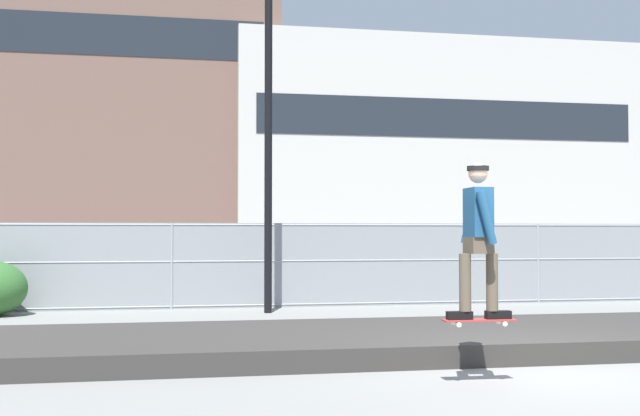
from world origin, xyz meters
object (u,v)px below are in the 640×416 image
(skater, at_px, (478,231))
(parked_car_mid, at_px, (383,262))
(street_lamp, at_px, (268,93))
(parked_car_far, at_px, (598,261))
(parked_car_near, at_px, (127,265))
(skateboard, at_px, (479,320))

(skater, xyz_separation_m, parked_car_mid, (2.22, 12.17, -0.82))
(street_lamp, height_order, parked_car_far, street_lamp)
(skater, height_order, street_lamp, street_lamp)
(parked_car_mid, xyz_separation_m, parked_car_far, (6.30, 0.01, 0.00))
(parked_car_near, bearing_deg, skater, -69.51)
(parked_car_far, bearing_deg, parked_car_mid, -179.90)
(parked_car_mid, bearing_deg, parked_car_near, -177.54)
(skater, height_order, parked_car_far, skater)
(parked_car_near, bearing_deg, street_lamp, -53.08)
(skateboard, bearing_deg, street_lamp, 100.10)
(skateboard, xyz_separation_m, street_lamp, (-1.39, 7.83, 3.84))
(skater, bearing_deg, parked_car_far, 55.05)
(parked_car_mid, bearing_deg, street_lamp, -129.76)
(street_lamp, relative_size, parked_car_near, 1.62)
(parked_car_far, bearing_deg, street_lamp, -156.29)
(skateboard, height_order, skater, skater)
(parked_car_far, bearing_deg, skater, -124.95)
(skater, xyz_separation_m, parked_car_near, (-4.44, 11.88, -0.82))
(skateboard, height_order, parked_car_near, parked_car_near)
(parked_car_near, xyz_separation_m, parked_car_far, (12.96, 0.30, 0.00))
(street_lamp, height_order, parked_car_near, street_lamp)
(street_lamp, distance_m, parked_car_mid, 6.74)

